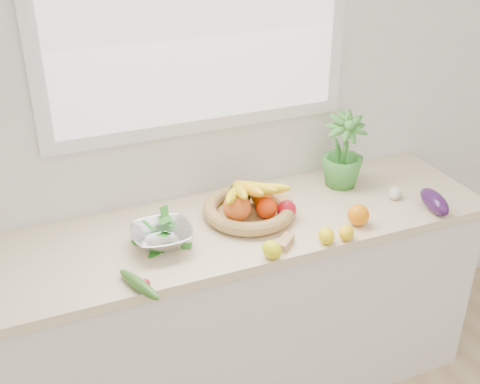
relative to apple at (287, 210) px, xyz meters
name	(u,v)px	position (x,y,z in m)	size (l,w,h in m)	color
back_wall	(199,96)	(-0.25, 0.35, 0.41)	(4.50, 0.02, 2.70)	white
counter_cabinet	(228,315)	(-0.25, 0.05, -0.51)	(2.20, 0.58, 0.86)	silver
countertop	(227,229)	(-0.25, 0.05, -0.06)	(2.24, 0.62, 0.04)	beige
orange_loose	(358,215)	(0.24, -0.15, 0.00)	(0.09, 0.09, 0.09)	orange
lemon_a	(326,236)	(0.06, -0.22, -0.01)	(0.06, 0.08, 0.06)	yellow
lemon_b	(346,233)	(0.14, -0.23, -0.01)	(0.06, 0.07, 0.06)	yellow
lemon_c	(272,250)	(-0.18, -0.23, -0.01)	(0.07, 0.08, 0.07)	yellow
apple	(287,210)	(0.00, 0.00, 0.00)	(0.08, 0.08, 0.08)	#B70E1F
ginger	(285,242)	(-0.10, -0.18, -0.02)	(0.10, 0.04, 0.03)	tan
garlic_a	(395,193)	(0.52, -0.02, -0.02)	(0.06, 0.06, 0.05)	beige
garlic_b	(394,195)	(0.51, -0.04, -0.02)	(0.05, 0.05, 0.04)	beige
garlic_c	(358,218)	(0.25, -0.14, -0.02)	(0.05, 0.05, 0.04)	white
eggplant	(434,202)	(0.60, -0.18, 0.00)	(0.08, 0.20, 0.08)	#2E103D
cucumber	(139,285)	(-0.68, -0.23, -0.02)	(0.04, 0.23, 0.04)	#2B591A
radish	(145,284)	(-0.66, -0.23, -0.02)	(0.04, 0.04, 0.04)	red
potted_herb	(343,151)	(0.36, 0.17, 0.13)	(0.19, 0.19, 0.34)	#3B8731
fruit_basket	(248,205)	(-0.14, 0.08, 0.01)	(0.42, 0.42, 0.19)	tan
colander_with_spinach	(162,232)	(-0.53, 0.00, 0.02)	(0.24, 0.24, 0.12)	silver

